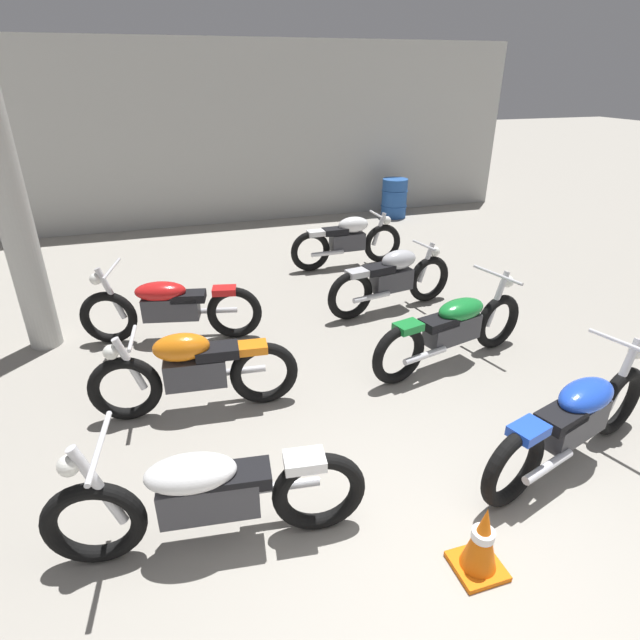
% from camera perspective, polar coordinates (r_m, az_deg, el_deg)
% --- Properties ---
extents(ground_plane, '(60.00, 60.00, 0.00)m').
position_cam_1_polar(ground_plane, '(3.80, 16.23, -27.83)').
color(ground_plane, gray).
extents(back_wall, '(12.92, 0.24, 3.60)m').
position_cam_1_polar(back_wall, '(11.41, -10.58, 19.53)').
color(back_wall, '#B2B2AD').
rests_on(back_wall, ground).
extents(support_pillar, '(0.36, 0.36, 3.20)m').
position_cam_1_polar(support_pillar, '(6.59, -30.96, 10.02)').
color(support_pillar, '#B2B2AD').
rests_on(support_pillar, ground).
extents(motorcycle_left_row_0, '(2.17, 0.68, 0.97)m').
position_cam_1_polar(motorcycle_left_row_0, '(3.70, -12.45, -18.42)').
color(motorcycle_left_row_0, black).
rests_on(motorcycle_left_row_0, ground).
extents(motorcycle_left_row_1, '(1.97, 0.48, 0.88)m').
position_cam_1_polar(motorcycle_left_row_1, '(5.01, -13.83, -5.40)').
color(motorcycle_left_row_1, black).
rests_on(motorcycle_left_row_1, ground).
extents(motorcycle_left_row_2, '(2.14, 0.76, 0.97)m').
position_cam_1_polar(motorcycle_left_row_2, '(6.43, -16.36, 1.46)').
color(motorcycle_left_row_2, black).
rests_on(motorcycle_left_row_2, ground).
extents(motorcycle_right_row_0, '(2.11, 0.89, 0.97)m').
position_cam_1_polar(motorcycle_right_row_0, '(4.73, 26.50, -9.87)').
color(motorcycle_right_row_0, black).
rests_on(motorcycle_right_row_0, ground).
extents(motorcycle_right_row_1, '(2.13, 0.82, 0.97)m').
position_cam_1_polar(motorcycle_right_row_1, '(5.85, 14.62, -0.82)').
color(motorcycle_right_row_1, black).
rests_on(motorcycle_right_row_1, ground).
extents(motorcycle_right_row_2, '(1.96, 0.60, 0.88)m').
position_cam_1_polar(motorcycle_right_row_2, '(7.07, 8.05, 4.59)').
color(motorcycle_right_row_2, black).
rests_on(motorcycle_right_row_2, ground).
extents(motorcycle_right_row_3, '(1.97, 0.48, 0.88)m').
position_cam_1_polar(motorcycle_right_row_3, '(8.66, 3.13, 8.86)').
color(motorcycle_right_row_3, black).
rests_on(motorcycle_right_row_3, ground).
extents(oil_drum, '(0.59, 0.59, 0.85)m').
position_cam_1_polar(oil_drum, '(11.96, 8.26, 13.28)').
color(oil_drum, '#23519E').
rests_on(oil_drum, ground).
extents(traffic_cone, '(0.32, 0.32, 0.54)m').
position_cam_1_polar(traffic_cone, '(3.77, 17.58, -22.38)').
color(traffic_cone, orange).
rests_on(traffic_cone, ground).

